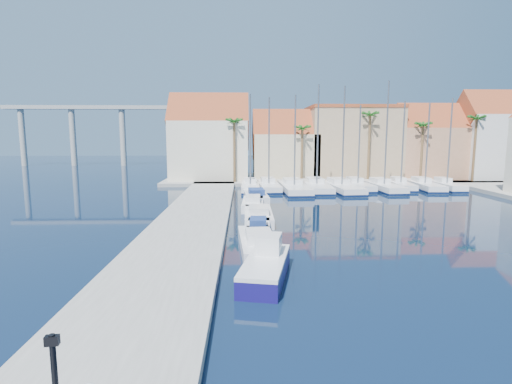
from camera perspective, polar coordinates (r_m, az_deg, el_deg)
ground at (r=19.11m, az=12.99°, el=-14.84°), size 260.00×260.00×0.00m
quay_west at (r=31.61m, az=-9.65°, el=-5.05°), size 6.00×77.00×0.50m
shore_north at (r=67.01m, az=10.85°, el=1.86°), size 54.00×16.00×0.50m
fishing_boat at (r=21.06m, az=1.44°, el=-10.43°), size 3.13×6.20×2.07m
motorboat_west_0 at (r=26.00m, az=0.30°, el=-7.23°), size 2.66×7.17×1.40m
motorboat_west_1 at (r=29.75m, az=0.33°, el=-5.25°), size 2.03×5.40×1.40m
motorboat_west_2 at (r=34.66m, az=0.35°, el=-3.32°), size 2.43×7.35×1.40m
motorboat_west_3 at (r=40.61m, az=-0.45°, el=-1.63°), size 2.38×6.63×1.40m
motorboat_west_4 at (r=45.62m, az=-0.02°, el=-0.55°), size 2.83×7.56×1.40m
sailboat_0 at (r=53.39m, az=-0.82°, el=0.83°), size 2.45×8.89×12.63m
sailboat_1 at (r=54.15m, az=1.78°, el=0.90°), size 3.01×9.92×12.29m
sailboat_2 at (r=52.93m, az=5.38°, el=0.68°), size 3.54×12.11×12.45m
sailboat_3 at (r=54.39m, az=8.55°, el=0.84°), size 3.21×11.46×13.86m
sailboat_4 at (r=54.41m, az=11.94°, el=0.75°), size 4.03×11.92×13.62m
sailboat_5 at (r=56.39m, az=14.16°, el=0.95°), size 2.95×9.17×11.34m
sailboat_6 at (r=56.18m, az=17.61°, el=0.81°), size 3.31×10.38×14.33m
sailboat_7 at (r=58.57m, az=19.84°, el=0.99°), size 2.96×8.66×11.87m
sailboat_8 at (r=59.44m, az=22.79°, el=0.91°), size 3.15×9.93×11.60m
sailboat_9 at (r=60.32m, az=25.41°, el=0.89°), size 2.34×8.21×12.22m
building_0 at (r=64.21m, az=-6.63°, el=7.30°), size 12.30×9.00×13.50m
building_1 at (r=64.37m, az=4.16°, el=6.24°), size 10.30×8.00×11.00m
building_2 at (r=67.36m, az=13.50°, el=6.94°), size 14.20×10.20×11.50m
building_3 at (r=70.56m, az=23.20°, el=6.23°), size 10.30×8.00×12.00m
building_4 at (r=73.93m, az=29.95°, el=6.72°), size 8.30×8.00×14.00m
palm_0 at (r=59.03m, az=-3.15°, el=9.75°), size 2.60×2.60×10.15m
palm_1 at (r=59.63m, az=6.63°, el=8.79°), size 2.60×2.60×9.15m
palm_2 at (r=61.94m, az=16.00°, el=10.25°), size 2.60×2.60×11.15m
palm_3 at (r=64.76m, az=22.78°, el=8.58°), size 2.60×2.60×9.65m
palm_4 at (r=68.47m, az=29.00°, el=8.93°), size 2.60×2.60×10.65m
viaduct at (r=104.82m, az=-21.26°, el=9.14°), size 48.00×2.20×14.45m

